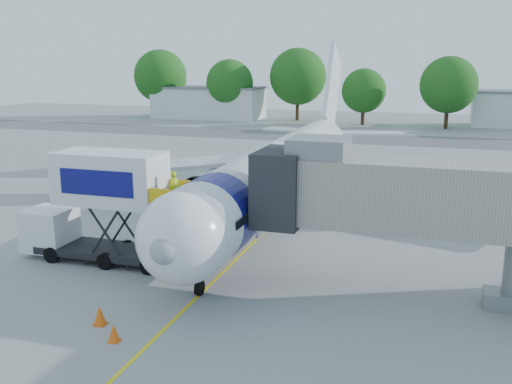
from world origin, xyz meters
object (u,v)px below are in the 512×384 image
(aircraft, at_px, (283,169))
(catering_hiloader, at_px, (100,207))
(jet_bridge, at_px, (402,196))
(ground_tug, at_px, (71,335))

(aircraft, relative_size, catering_hiloader, 4.44)
(aircraft, bearing_deg, catering_hiloader, -119.41)
(jet_bridge, bearing_deg, aircraft, 125.70)
(catering_hiloader, distance_m, ground_tug, 9.58)
(aircraft, xyz_separation_m, jet_bridge, (7.99, -11.12, 1.39))
(aircraft, height_order, jet_bridge, aircraft)
(jet_bridge, relative_size, ground_tug, 3.87)
(aircraft, height_order, ground_tug, aircraft)
(aircraft, bearing_deg, ground_tug, -96.35)
(aircraft, distance_m, catering_hiloader, 12.77)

